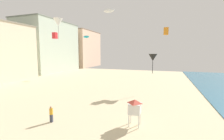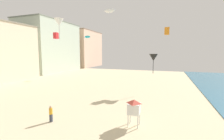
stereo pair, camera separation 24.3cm
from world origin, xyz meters
TOP-DOWN VIEW (x-y plane):
  - boardwalk_hotel_mid at (-29.58, 45.42)m, footprint 13.08×22.33m
  - boardwalk_hotel_far at (-29.58, 68.74)m, footprint 14.63×20.21m
  - kite_flyer at (2.06, 9.20)m, footprint 0.34×0.34m
  - lifeguard_stand at (10.06, 11.16)m, footprint 1.10×1.10m
  - kite_white_parafoil at (1.81, 26.69)m, footprint 2.23×0.62m
  - kite_white_delta at (-6.72, 22.17)m, footprint 1.70×1.70m
  - kite_red_box at (-11.62, 27.15)m, footprint 0.89×0.89m
  - kite_orange_box at (12.51, 30.13)m, footprint 0.91×0.91m
  - kite_cyan_parafoil at (-10.40, 39.89)m, footprint 1.95×0.54m
  - kite_black_delta at (10.51, 25.10)m, footprint 1.51×1.51m

SIDE VIEW (x-z plane):
  - kite_flyer at x=2.06m, z-range 0.10..1.74m
  - lifeguard_stand at x=10.06m, z-range 0.56..3.11m
  - kite_black_delta at x=10.51m, z-range 4.41..7.83m
  - boardwalk_hotel_far at x=-29.58m, z-range 0.01..17.96m
  - boardwalk_hotel_mid at x=-29.58m, z-range 0.01..18.48m
  - kite_red_box at x=-11.62m, z-range 10.18..11.58m
  - kite_orange_box at x=12.51m, z-range 10.46..11.89m
  - kite_cyan_parafoil at x=-10.40m, z-range 11.43..12.19m
  - kite_white_delta at x=-6.72m, z-range 10.73..14.58m
  - kite_white_parafoil at x=1.81m, z-range 14.77..15.64m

